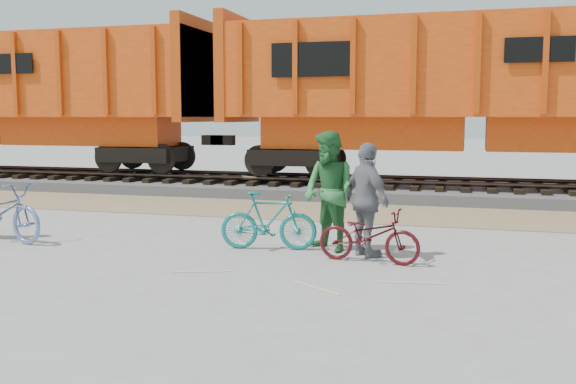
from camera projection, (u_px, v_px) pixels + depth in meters
name	position (u px, v px, depth m)	size (l,w,h in m)	color
ground	(283.00, 264.00, 9.80)	(120.00, 120.00, 0.00)	#9E9E99
gravel_strip	(349.00, 212.00, 15.05)	(120.00, 3.00, 0.02)	tan
ballast_bed	(371.00, 190.00, 18.37)	(120.00, 4.00, 0.30)	slate
track	(372.00, 179.00, 18.34)	(120.00, 2.60, 0.24)	black
hopper_car_left	(8.00, 94.00, 21.36)	(14.00, 3.13, 4.65)	black
hopper_car_center	(477.00, 88.00, 17.28)	(14.00, 3.13, 4.65)	black
bicycle_blue	(2.00, 211.00, 11.62)	(0.72, 2.06, 1.08)	#647EB5
bicycle_teal	(269.00, 221.00, 10.83)	(0.46, 1.64, 0.98)	#127D77
bicycle_maroon	(369.00, 236.00, 9.87)	(0.56, 1.61, 0.84)	#4A0E13
person_man	(329.00, 191.00, 10.69)	(0.98, 0.76, 2.01)	#2F7639
person_woman	(367.00, 200.00, 10.22)	(1.08, 0.45, 1.84)	slate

